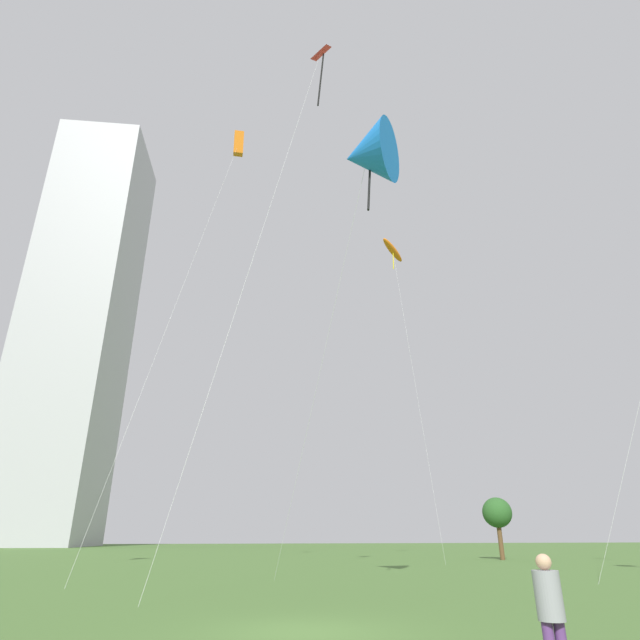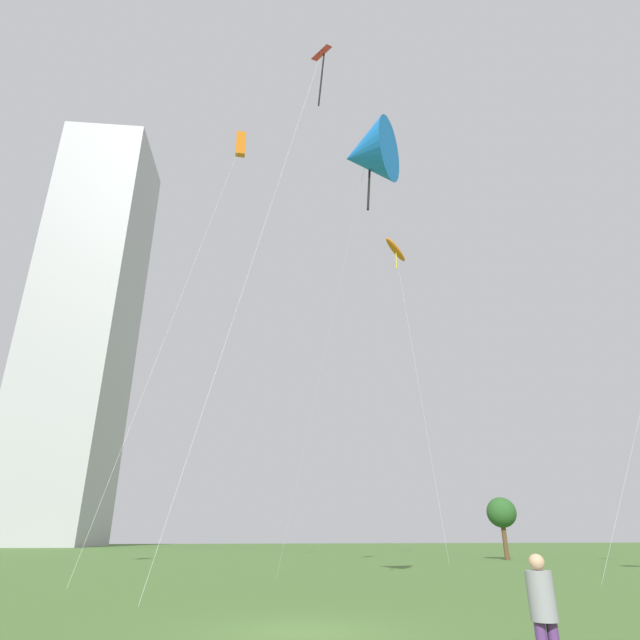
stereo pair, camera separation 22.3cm
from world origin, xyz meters
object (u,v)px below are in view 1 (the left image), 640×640
(kite_flying_0, at_px, (393,251))
(park_tree_0, at_px, (497,513))
(person_standing_2, at_px, (550,609))
(kite_flying_1, at_px, (319,62))
(kite_flying_3, at_px, (238,144))
(kite_flying_5, at_px, (368,154))
(distant_highrise_0, at_px, (80,319))

(kite_flying_0, xyz_separation_m, park_tree_0, (9.88, 2.93, -25.53))
(person_standing_2, bearing_deg, kite_flying_1, 103.04)
(park_tree_0, bearing_deg, kite_flying_1, -131.87)
(person_standing_2, bearing_deg, kite_flying_3, 111.00)
(kite_flying_3, distance_m, kite_flying_5, 24.06)
(person_standing_2, bearing_deg, kite_flying_5, 97.04)
(kite_flying_1, height_order, park_tree_0, kite_flying_1)
(person_standing_2, distance_m, park_tree_0, 45.22)
(person_standing_2, height_order, distant_highrise_0, distant_highrise_0)
(kite_flying_1, bearing_deg, kite_flying_0, 60.63)
(kite_flying_1, height_order, kite_flying_5, kite_flying_1)
(kite_flying_3, bearing_deg, kite_flying_5, -72.51)
(person_standing_2, relative_size, kite_flying_5, 0.09)
(park_tree_0, relative_size, distant_highrise_0, 0.06)
(kite_flying_0, height_order, kite_flying_1, kite_flying_1)
(kite_flying_5, height_order, park_tree_0, kite_flying_5)
(kite_flying_5, xyz_separation_m, distant_highrise_0, (-38.02, 101.86, 30.25))
(park_tree_0, distance_m, distant_highrise_0, 103.12)
(person_standing_2, bearing_deg, kite_flying_0, 83.19)
(kite_flying_3, height_order, park_tree_0, kite_flying_3)
(kite_flying_1, height_order, distant_highrise_0, distant_highrise_0)
(person_standing_2, xyz_separation_m, distant_highrise_0, (-37.36, 111.78, 47.21))
(person_standing_2, distance_m, kite_flying_1, 31.76)
(kite_flying_1, relative_size, kite_flying_5, 1.56)
(kite_flying_5, bearing_deg, kite_flying_0, 67.63)
(person_standing_2, distance_m, kite_flying_5, 19.66)
(kite_flying_3, bearing_deg, person_standing_2, -79.84)
(kite_flying_0, xyz_separation_m, kite_flying_1, (-12.26, -21.78, -0.45))
(kite_flying_5, relative_size, distant_highrise_0, 0.20)
(kite_flying_3, xyz_separation_m, park_tree_0, (26.56, 11.77, -28.99))
(kite_flying_0, relative_size, kite_flying_3, 0.89)
(kite_flying_0, xyz_separation_m, kite_flying_5, (-11.02, -26.79, -11.52))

